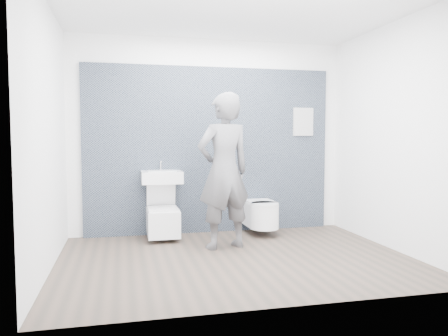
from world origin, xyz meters
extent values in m
plane|color=#4F3E34|center=(0.00, 0.00, 0.00)|extent=(4.00, 4.00, 0.00)
plane|color=white|center=(0.00, 1.50, 1.40)|extent=(4.00, 0.00, 4.00)
plane|color=white|center=(0.00, -1.50, 1.40)|extent=(4.00, 0.00, 4.00)
plane|color=white|center=(-2.00, 0.00, 1.40)|extent=(0.00, 3.00, 3.00)
plane|color=white|center=(2.00, 0.00, 1.40)|extent=(0.00, 3.00, 3.00)
plane|color=white|center=(0.00, 0.00, 2.80)|extent=(4.00, 4.00, 0.00)
cube|color=black|center=(0.00, 1.47, 0.00)|extent=(3.60, 0.06, 2.40)
cube|color=white|center=(-0.73, 1.23, 0.84)|extent=(0.55, 0.41, 0.17)
cube|color=silver|center=(-0.73, 1.21, 0.92)|extent=(0.39, 0.28, 0.03)
cylinder|color=silver|center=(-0.73, 1.38, 0.99)|extent=(0.02, 0.02, 0.14)
cylinder|color=silver|center=(-0.73, 1.33, 1.05)|extent=(0.02, 0.09, 0.02)
cylinder|color=silver|center=(-0.73, 1.42, 0.70)|extent=(0.04, 0.04, 0.11)
cube|color=white|center=(-0.73, 1.13, 0.24)|extent=(0.42, 0.61, 0.36)
cylinder|color=silver|center=(-0.73, 1.09, 0.40)|extent=(0.30, 0.30, 0.03)
cube|color=white|center=(-0.73, 1.09, 0.43)|extent=(0.40, 0.49, 0.02)
cube|color=white|center=(-0.73, 1.34, 0.65)|extent=(0.40, 0.12, 0.44)
cube|color=silver|center=(-0.73, 1.41, 0.10)|extent=(0.11, 0.06, 0.08)
cube|color=white|center=(0.67, 1.21, 0.28)|extent=(0.40, 0.47, 0.33)
cylinder|color=white|center=(0.67, 0.97, 0.28)|extent=(0.40, 0.40, 0.33)
cube|color=white|center=(0.67, 1.17, 0.47)|extent=(0.38, 0.45, 0.03)
cylinder|color=white|center=(0.67, 0.95, 0.47)|extent=(0.38, 0.38, 0.03)
cube|color=silver|center=(0.67, 1.41, 0.16)|extent=(0.11, 0.06, 0.08)
cube|color=white|center=(1.43, 1.43, 0.00)|extent=(0.32, 0.03, 0.42)
imported|color=#5E5E62|center=(-0.03, 0.50, 0.97)|extent=(0.80, 0.62, 1.94)
camera|label=1|loc=(-1.25, -4.77, 1.39)|focal=35.00mm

